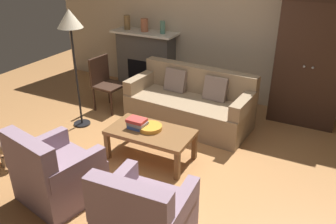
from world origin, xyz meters
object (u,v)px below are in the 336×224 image
object	(u,v)px
book_stack	(137,123)
mantel_vase_terracotta	(144,25)
mantel_vase_jade	(163,27)
floor_lamp	(70,26)
side_chair_wooden	(105,80)
coffee_table	(151,134)
fireplace	(146,60)
armchair_near_left	(56,174)
fruit_bowl	(150,127)
mantel_vase_bronze	(127,22)
armchair_near_right	(144,218)
dog	(0,147)
armoire	(311,62)
couch	(190,105)

from	to	relation	value
book_stack	mantel_vase_terracotta	world-z (taller)	mantel_vase_terracotta
mantel_vase_jade	floor_lamp	world-z (taller)	floor_lamp
side_chair_wooden	coffee_table	bearing A→B (deg)	-34.91
fireplace	side_chair_wooden	xyz separation A→B (m)	(-0.13, -1.15, -0.06)
book_stack	armchair_near_left	world-z (taller)	armchair_near_left
fruit_bowl	mantel_vase_jade	distance (m)	2.46
fruit_bowl	side_chair_wooden	world-z (taller)	side_chair_wooden
mantel_vase_bronze	armchair_near_right	world-z (taller)	mantel_vase_bronze
side_chair_wooden	floor_lamp	world-z (taller)	floor_lamp
fireplace	mantel_vase_jade	xyz separation A→B (m)	(0.38, -0.02, 0.66)
coffee_table	book_stack	world-z (taller)	book_stack
book_stack	dog	size ratio (longest dim) A/B	0.45
book_stack	floor_lamp	size ratio (longest dim) A/B	0.14
coffee_table	armchair_near_right	distance (m)	1.48
book_stack	fireplace	bearing A→B (deg)	117.88
side_chair_wooden	mantel_vase_bronze	bearing A→B (deg)	102.41
mantel_vase_bronze	coffee_table	bearing A→B (deg)	-51.37
armchair_near_left	dog	xyz separation A→B (m)	(-1.14, 0.19, -0.07)
side_chair_wooden	armchair_near_left	bearing A→B (deg)	-66.54
armchair_near_left	book_stack	bearing A→B (deg)	73.52
book_stack	mantel_vase_jade	bearing A→B (deg)	109.77
fireplace	armchair_near_left	distance (m)	3.46
mantel_vase_jade	armoire	bearing A→B (deg)	-1.34
fireplace	couch	bearing A→B (deg)	-35.92
coffee_table	mantel_vase_jade	distance (m)	2.52
mantel_vase_bronze	armchair_near_left	bearing A→B (deg)	-70.12
fireplace	mantel_vase_jade	distance (m)	0.77
floor_lamp	fireplace	bearing A→B (deg)	86.49
mantel_vase_jade	side_chair_wooden	distance (m)	1.43
mantel_vase_bronze	armoire	bearing A→B (deg)	-1.03
book_stack	floor_lamp	xyz separation A→B (m)	(-1.28, 0.36, 1.06)
fireplace	mantel_vase_terracotta	distance (m)	0.67
mantel_vase_jade	dog	bearing A→B (deg)	-102.53
book_stack	coffee_table	bearing A→B (deg)	6.89
fruit_bowl	floor_lamp	xyz separation A→B (m)	(-1.44, 0.32, 1.10)
dog	fruit_bowl	bearing A→B (deg)	31.42
mantel_vase_jade	mantel_vase_terracotta	bearing A→B (deg)	180.00
fireplace	book_stack	size ratio (longest dim) A/B	4.89
side_chair_wooden	dog	bearing A→B (deg)	-95.30
coffee_table	side_chair_wooden	xyz separation A→B (m)	(-1.48, 1.03, 0.15)
mantel_vase_bronze	armchair_near_right	xyz separation A→B (m)	(2.41, -3.47, -0.94)
dog	couch	bearing A→B (deg)	51.57
mantel_vase_jade	floor_lamp	size ratio (longest dim) A/B	0.13
armchair_near_right	armoire	bearing A→B (deg)	74.85
coffee_table	armchair_near_right	world-z (taller)	armchair_near_right
coffee_table	mantel_vase_jade	xyz separation A→B (m)	(-0.97, 2.16, 0.87)
mantel_vase_bronze	dog	bearing A→B (deg)	-88.87
fireplace	armoire	size ratio (longest dim) A/B	0.65
fruit_bowl	book_stack	world-z (taller)	book_stack
mantel_vase_terracotta	fruit_bowl	bearing A→B (deg)	-58.09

